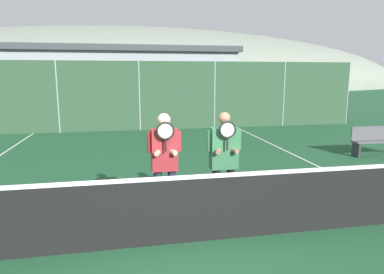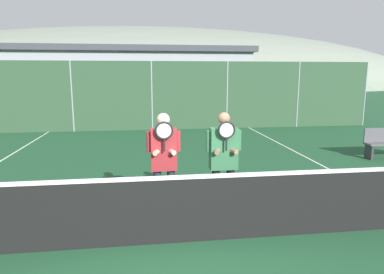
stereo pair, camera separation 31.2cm
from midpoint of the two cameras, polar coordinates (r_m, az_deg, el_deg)
ground_plane at (r=5.05m, az=-5.10°, el=-17.31°), size 120.00×120.00×0.00m
hill_distant at (r=68.23m, az=-10.78°, el=8.33°), size 108.80×60.44×21.15m
clubhouse_building at (r=23.59m, az=-14.50°, el=9.42°), size 16.96×5.50×4.05m
fence_back at (r=14.53m, az=-9.38°, el=6.74°), size 19.48×0.06×2.88m
tennis_net at (r=4.84m, az=-5.20°, el=-11.97°), size 11.42×0.09×1.09m
court_line_right_sideline at (r=9.11m, az=20.44°, el=-5.14°), size 0.05×16.00×0.01m
player_leftmost at (r=5.45m, az=-6.24°, el=-3.67°), size 0.54×0.34×1.75m
player_center_left at (r=5.52m, az=3.72°, el=-3.43°), size 0.57×0.34×1.76m
car_far_left at (r=18.33m, az=-27.90°, el=4.85°), size 4.49×1.91×1.86m
car_left_of_center at (r=17.39m, az=-12.69°, el=5.37°), size 4.27×2.03×1.71m
car_center at (r=17.62m, az=2.87°, el=5.73°), size 4.32×2.02×1.75m
bench_courtside at (r=11.26m, az=27.75°, el=-0.43°), size 1.55×0.36×0.85m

